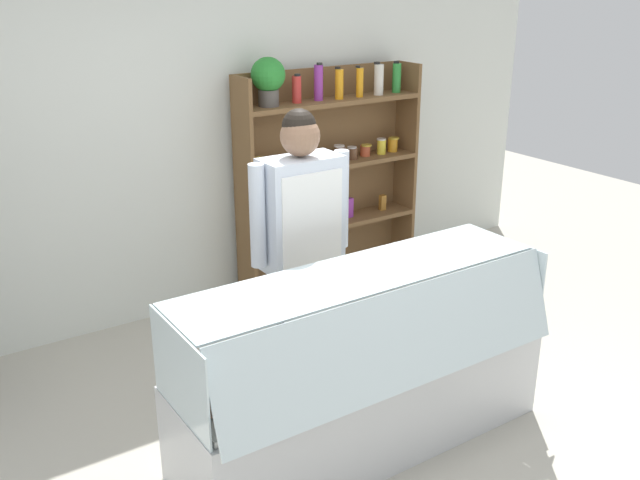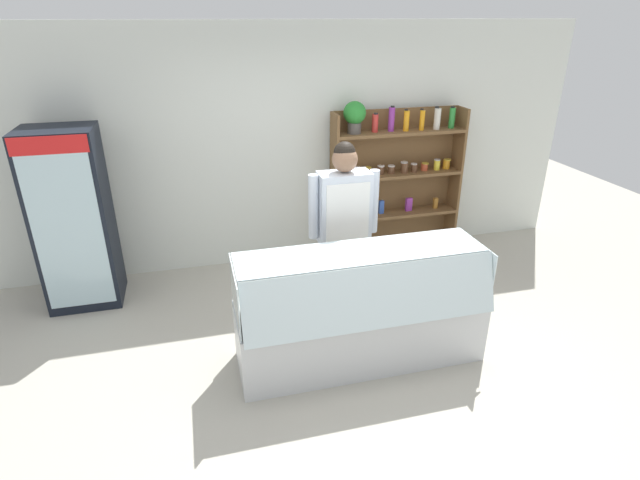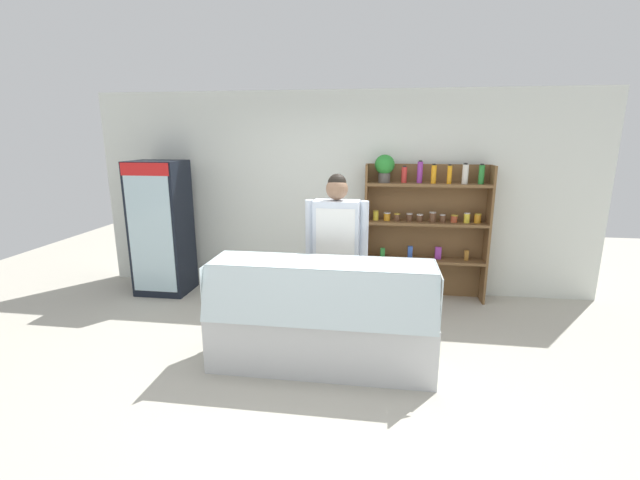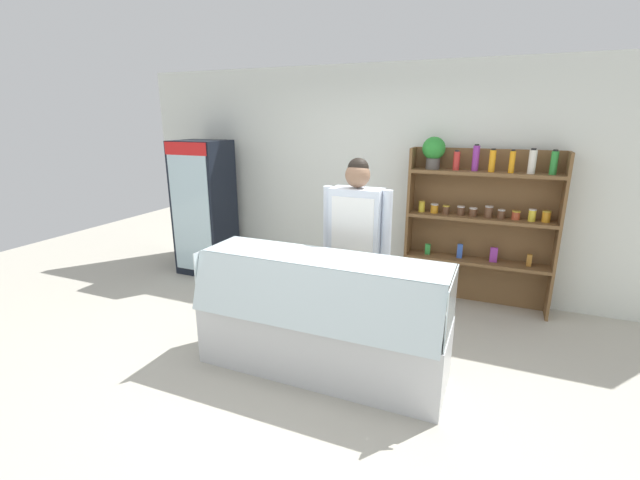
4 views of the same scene
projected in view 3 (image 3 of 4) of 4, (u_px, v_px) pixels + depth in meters
ground_plane at (317, 362)px, 4.11m from camera, size 12.00×12.00×0.00m
back_wall at (340, 193)px, 5.85m from camera, size 6.80×0.10×2.70m
drinks_fridge at (162, 228)px, 5.79m from camera, size 0.68×0.59×1.80m
shelving_unit at (421, 220)px, 5.55m from camera, size 1.57×0.29×1.89m
deli_display_case at (321, 334)px, 4.00m from camera, size 2.07×0.71×1.01m
shop_clerk at (336, 241)px, 4.49m from camera, size 0.66×0.25×1.74m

